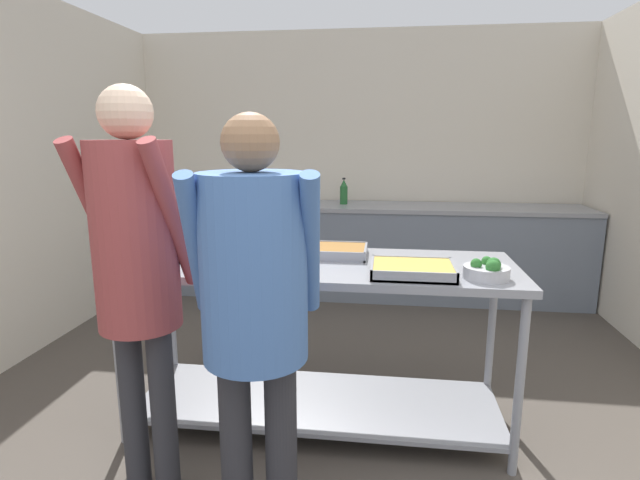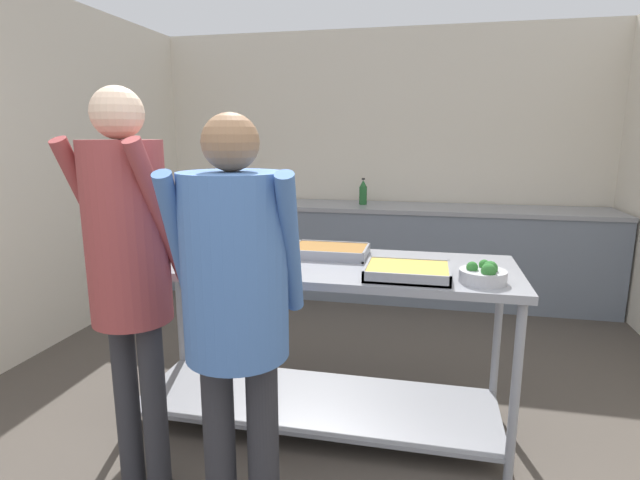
% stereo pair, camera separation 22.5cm
% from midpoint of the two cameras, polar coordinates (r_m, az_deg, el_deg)
% --- Properties ---
extents(wall_rear, '(4.67, 0.06, 2.65)m').
position_cam_midpoint_polar(wall_rear, '(5.31, 2.99, 8.84)').
color(wall_rear, beige).
rests_on(wall_rear, ground_plane).
extents(wall_left, '(0.06, 4.30, 2.65)m').
position_cam_midpoint_polar(wall_left, '(4.22, -33.06, 6.18)').
color(wall_left, beige).
rests_on(wall_left, ground_plane).
extents(back_counter, '(4.51, 0.65, 0.93)m').
position_cam_midpoint_polar(back_counter, '(5.07, 2.54, -1.12)').
color(back_counter, slate).
rests_on(back_counter, ground_plane).
extents(serving_counter, '(2.09, 0.75, 0.94)m').
position_cam_midpoint_polar(serving_counter, '(2.76, -2.64, -8.72)').
color(serving_counter, gray).
rests_on(serving_counter, ground_plane).
extents(sauce_pan, '(0.44, 0.30, 0.08)m').
position_cam_midpoint_polar(sauce_pan, '(3.00, -15.88, -0.53)').
color(sauce_pan, gray).
rests_on(sauce_pan, serving_counter).
extents(plate_stack, '(0.26, 0.26, 0.06)m').
position_cam_midpoint_polar(plate_stack, '(2.60, -10.57, -2.46)').
color(plate_stack, white).
rests_on(plate_stack, serving_counter).
extents(serving_tray_vegetables, '(0.42, 0.29, 0.05)m').
position_cam_midpoint_polar(serving_tray_vegetables, '(2.80, -1.25, -1.31)').
color(serving_tray_vegetables, gray).
rests_on(serving_tray_vegetables, serving_counter).
extents(serving_tray_roast, '(0.40, 0.31, 0.05)m').
position_cam_midpoint_polar(serving_tray_roast, '(2.44, 7.94, -3.40)').
color(serving_tray_roast, gray).
rests_on(serving_tray_roast, serving_counter).
extents(broccoli_bowl, '(0.21, 0.21, 0.10)m').
position_cam_midpoint_polar(broccoli_bowl, '(2.44, 16.08, -3.41)').
color(broccoli_bowl, '#B2B2B7').
rests_on(broccoli_bowl, serving_counter).
extents(guest_serving_left, '(0.47, 0.40, 1.80)m').
position_cam_midpoint_polar(guest_serving_left, '(2.19, -23.03, -1.75)').
color(guest_serving_left, '#2D2D33').
rests_on(guest_serving_left, ground_plane).
extents(guest_serving_right, '(0.53, 0.40, 1.68)m').
position_cam_midpoint_polar(guest_serving_right, '(1.91, -10.89, -5.82)').
color(guest_serving_right, '#2D2D33').
rests_on(guest_serving_right, ground_plane).
extents(water_bottle, '(0.08, 0.08, 0.26)m').
position_cam_midpoint_polar(water_bottle, '(5.00, 1.44, 5.48)').
color(water_bottle, '#23602D').
rests_on(water_bottle, back_counter).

